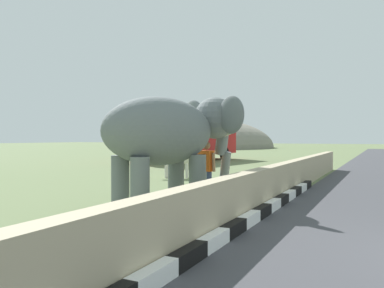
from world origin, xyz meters
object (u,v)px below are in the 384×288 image
Objects in this scene: person_handler at (206,167)px; cow_near at (176,158)px; elephant at (171,133)px; bus_red at (190,133)px.

cow_near is at bearing 36.89° from person_handler.
elephant is 1.69m from person_handler.
person_handler is 0.17× the size of bus_red.
elephant is 2.43× the size of person_handler.
bus_red reaches higher than person_handler.
elephant is 7.24m from cow_near.
person_handler is at bearing -151.82° from bus_red.
person_handler is at bearing -15.08° from elephant.
bus_red is at bearing 28.18° from person_handler.
bus_red is 12.21m from cow_near.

